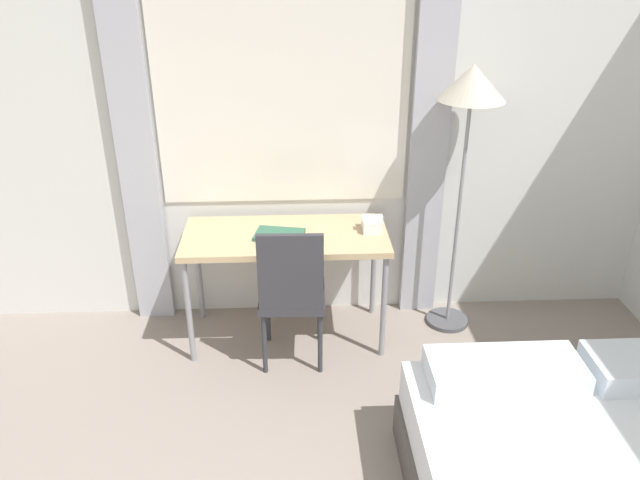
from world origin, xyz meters
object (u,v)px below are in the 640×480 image
(desk, at_px, (286,243))
(telephone, at_px, (372,224))
(standing_lamp, at_px, (470,104))
(book, at_px, (279,235))
(desk_chair, at_px, (292,290))

(desk, relative_size, telephone, 9.05)
(standing_lamp, xyz_separation_m, book, (-1.15, -0.13, -0.77))
(desk, bearing_deg, telephone, 2.75)
(desk, xyz_separation_m, telephone, (0.55, 0.03, 0.11))
(desk_chair, bearing_deg, telephone, 34.68)
(desk_chair, height_order, telephone, desk_chair)
(telephone, bearing_deg, desk, -177.25)
(desk_chair, bearing_deg, standing_lamp, 22.40)
(desk, xyz_separation_m, book, (-0.04, -0.03, 0.08))
(desk_chair, bearing_deg, book, 106.48)
(standing_lamp, bearing_deg, desk, -174.88)
(desk, bearing_deg, book, -136.78)
(desk_chair, distance_m, telephone, 0.67)
(standing_lamp, distance_m, book, 1.39)
(desk, relative_size, standing_lamp, 0.72)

